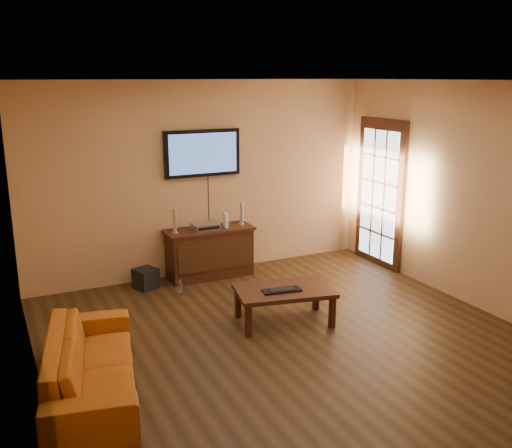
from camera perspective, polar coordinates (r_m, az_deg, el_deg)
ground_plane at (r=6.24m, az=3.38°, el=-11.50°), size 5.00×5.00×0.00m
room_walls at (r=6.25m, az=0.79°, el=4.87°), size 5.00×5.00×5.00m
french_door at (r=8.57m, az=12.29°, el=2.85°), size 0.07×1.02×2.22m
media_console at (r=8.00m, az=-4.65°, el=-2.85°), size 1.23×0.47×0.70m
television at (r=7.89m, az=-5.38°, el=7.07°), size 1.09×0.08×0.64m
coffee_table at (r=6.51m, az=2.83°, el=-6.89°), size 1.19×0.86×0.41m
sofa at (r=5.35m, az=-16.22°, el=-12.38°), size 0.90×1.94×0.73m
speaker_left at (r=7.68m, az=-8.14°, el=0.20°), size 0.09×0.09×0.34m
speaker_right at (r=8.07m, az=-1.45°, el=0.99°), size 0.09×0.09×0.33m
av_receiver at (r=7.88m, az=-5.06°, el=-0.22°), size 0.36×0.26×0.08m
game_console at (r=7.95m, az=-3.07°, el=0.39°), size 0.06×0.15×0.20m
subwoofer at (r=7.75m, az=-10.97°, el=-5.36°), size 0.35×0.35×0.27m
bottle at (r=7.48m, az=-7.60°, el=-6.29°), size 0.07×0.07×0.20m
keyboard at (r=6.41m, az=2.59°, el=-6.63°), size 0.46×0.23×0.03m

